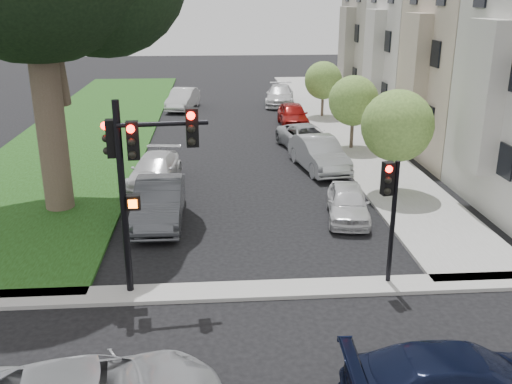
{
  "coord_description": "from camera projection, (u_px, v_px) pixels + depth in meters",
  "views": [
    {
      "loc": [
        -1.32,
        -12.44,
        8.06
      ],
      "look_at": [
        0.0,
        5.0,
        2.0
      ],
      "focal_mm": 40.0,
      "sensor_mm": 36.0,
      "label": 1
    }
  ],
  "objects": [
    {
      "name": "house_d",
      "position": [
        399.0,
        11.0,
        41.81
      ],
      "size": [
        7.7,
        7.55,
        15.97
      ],
      "color": "#A09B90",
      "rests_on": "ground"
    },
    {
      "name": "sidewalk_cross",
      "position": [
        264.0,
        290.0,
        16.32
      ],
      "size": [
        60.0,
        1.0,
        0.12
      ],
      "primitive_type": "cube",
      "color": "#999791",
      "rests_on": "ground"
    },
    {
      "name": "car_parked_9",
      "position": [
        183.0,
        99.0,
        42.18
      ],
      "size": [
        2.5,
        4.87,
        1.53
      ],
      "primitive_type": "imported",
      "rotation": [
        0.0,
        0.0,
        -0.2
      ],
      "color": "silver",
      "rests_on": "ground"
    },
    {
      "name": "sidewalk_right",
      "position": [
        336.0,
        123.0,
        37.53
      ],
      "size": [
        3.5,
        44.0,
        0.12
      ],
      "primitive_type": "cube",
      "color": "#999791",
      "rests_on": "ground"
    },
    {
      "name": "car_parked_2",
      "position": [
        306.0,
        138.0,
        31.07
      ],
      "size": [
        3.18,
        5.19,
        1.34
      ],
      "primitive_type": "imported",
      "rotation": [
        0.0,
        0.0,
        0.21
      ],
      "color": "#999BA0",
      "rests_on": "ground"
    },
    {
      "name": "car_parked_5",
      "position": [
        159.0,
        202.0,
        21.11
      ],
      "size": [
        1.71,
        4.88,
        1.61
      ],
      "primitive_type": "imported",
      "rotation": [
        0.0,
        0.0,
        0.0
      ],
      "color": "#3F4247",
      "rests_on": "ground"
    },
    {
      "name": "house_b",
      "position": [
        495.0,
        19.0,
        27.68
      ],
      "size": [
        7.7,
        7.55,
        15.97
      ],
      "color": "gray",
      "rests_on": "ground"
    },
    {
      "name": "car_parked_4",
      "position": [
        280.0,
        95.0,
        43.92
      ],
      "size": [
        2.79,
        5.36,
        1.48
      ],
      "primitive_type": "imported",
      "rotation": [
        0.0,
        0.0,
        -0.14
      ],
      "color": "silver",
      "rests_on": "ground"
    },
    {
      "name": "car_parked_6",
      "position": [
        155.0,
        170.0,
        25.38
      ],
      "size": [
        2.45,
        4.8,
        1.33
      ],
      "primitive_type": "imported",
      "rotation": [
        0.0,
        0.0,
        -0.13
      ],
      "color": "silver",
      "rests_on": "ground"
    },
    {
      "name": "small_tree_c",
      "position": [
        323.0,
        80.0,
        38.73
      ],
      "size": [
        2.57,
        2.57,
        3.85
      ],
      "color": "brown",
      "rests_on": "ground"
    },
    {
      "name": "grass_strip",
      "position": [
        93.0,
        127.0,
        36.41
      ],
      "size": [
        8.0,
        44.0,
        0.12
      ],
      "primitive_type": "cube",
      "color": "#1A350A",
      "rests_on": "ground"
    },
    {
      "name": "ground",
      "position": [
        271.0,
        331.0,
        14.45
      ],
      "size": [
        140.0,
        140.0,
        0.0
      ],
      "primitive_type": "plane",
      "color": "black",
      "rests_on": "ground"
    },
    {
      "name": "small_tree_a",
      "position": [
        397.0,
        126.0,
        23.37
      ],
      "size": [
        2.98,
        2.98,
        4.47
      ],
      "color": "brown",
      "rests_on": "ground"
    },
    {
      "name": "traffic_signal_secondary",
      "position": [
        390.0,
        200.0,
        15.91
      ],
      "size": [
        0.5,
        0.4,
        3.77
      ],
      "color": "black",
      "rests_on": "ground"
    },
    {
      "name": "house_c",
      "position": [
        437.0,
        14.0,
        34.75
      ],
      "size": [
        7.7,
        7.55,
        15.97
      ],
      "color": "beige",
      "rests_on": "ground"
    },
    {
      "name": "car_parked_3",
      "position": [
        293.0,
        115.0,
        36.79
      ],
      "size": [
        1.78,
        4.35,
        1.48
      ],
      "primitive_type": "imported",
      "rotation": [
        0.0,
        0.0,
        -0.01
      ],
      "color": "maroon",
      "rests_on": "ground"
    },
    {
      "name": "car_parked_1",
      "position": [
        319.0,
        154.0,
        27.55
      ],
      "size": [
        2.48,
        5.05,
        1.59
      ],
      "primitive_type": "imported",
      "rotation": [
        0.0,
        0.0,
        0.17
      ],
      "color": "#999BA0",
      "rests_on": "ground"
    },
    {
      "name": "traffic_signal_main",
      "position": [
        137.0,
        164.0,
        15.07
      ],
      "size": [
        2.71,
        0.71,
        5.54
      ],
      "color": "black",
      "rests_on": "ground"
    },
    {
      "name": "small_tree_b",
      "position": [
        354.0,
        101.0,
        30.53
      ],
      "size": [
        2.7,
        2.7,
        4.05
      ],
      "color": "brown",
      "rests_on": "ground"
    },
    {
      "name": "car_parked_0",
      "position": [
        348.0,
        203.0,
        21.5
      ],
      "size": [
        2.08,
        3.95,
        1.28
      ],
      "primitive_type": "imported",
      "rotation": [
        0.0,
        0.0,
        -0.16
      ],
      "color": "silver",
      "rests_on": "ground"
    }
  ]
}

